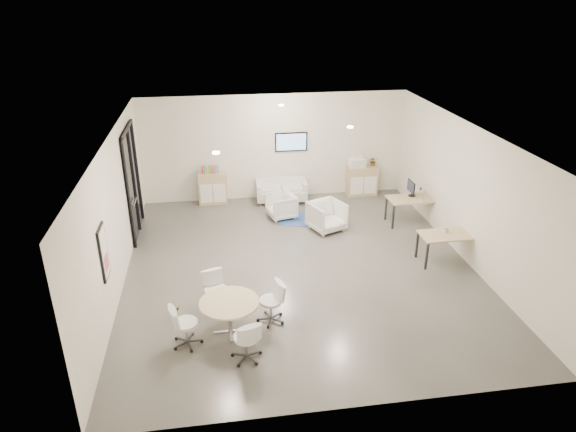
% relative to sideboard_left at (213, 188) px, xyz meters
% --- Properties ---
extents(room_shell, '(9.60, 10.60, 4.80)m').
position_rel_sideboard_left_xyz_m(room_shell, '(1.93, -4.25, 1.12)').
color(room_shell, '#4E4C47').
rests_on(room_shell, ground).
extents(glass_door, '(0.09, 1.90, 2.85)m').
position_rel_sideboard_left_xyz_m(glass_door, '(-2.02, -1.75, 1.03)').
color(glass_door, black).
rests_on(glass_door, room_shell).
extents(artwork, '(0.05, 0.54, 1.04)m').
position_rel_sideboard_left_xyz_m(artwork, '(-2.04, -5.85, 1.07)').
color(artwork, black).
rests_on(artwork, room_shell).
extents(wall_tv, '(0.98, 0.06, 0.58)m').
position_rel_sideboard_left_xyz_m(wall_tv, '(2.43, 0.21, 1.27)').
color(wall_tv, black).
rests_on(wall_tv, room_shell).
extents(ceiling_spots, '(3.14, 4.14, 0.03)m').
position_rel_sideboard_left_xyz_m(ceiling_spots, '(1.73, -3.42, 2.70)').
color(ceiling_spots, '#FFEAC6').
rests_on(ceiling_spots, room_shell).
extents(sideboard_left, '(0.85, 0.44, 0.96)m').
position_rel_sideboard_left_xyz_m(sideboard_left, '(0.00, 0.00, 0.00)').
color(sideboard_left, tan).
rests_on(sideboard_left, room_shell).
extents(sideboard_right, '(0.94, 0.45, 0.94)m').
position_rel_sideboard_left_xyz_m(sideboard_right, '(4.65, -0.01, -0.01)').
color(sideboard_right, tan).
rests_on(sideboard_right, room_shell).
extents(books, '(0.49, 0.14, 0.22)m').
position_rel_sideboard_left_xyz_m(books, '(-0.04, 0.00, 0.59)').
color(books, red).
rests_on(books, sideboard_left).
extents(printer, '(0.51, 0.44, 0.33)m').
position_rel_sideboard_left_xyz_m(printer, '(4.46, -0.00, 0.61)').
color(printer, white).
rests_on(printer, sideboard_right).
extents(loveseat, '(1.55, 0.82, 0.57)m').
position_rel_sideboard_left_xyz_m(loveseat, '(2.07, -0.14, -0.17)').
color(loveseat, white).
rests_on(loveseat, room_shell).
extents(blue_rug, '(1.74, 1.37, 0.01)m').
position_rel_sideboard_left_xyz_m(blue_rug, '(2.60, -1.62, -0.47)').
color(blue_rug, '#2A4E82').
rests_on(blue_rug, room_shell).
extents(armchair_left, '(0.84, 0.87, 0.76)m').
position_rel_sideboard_left_xyz_m(armchair_left, '(1.90, -1.38, -0.10)').
color(armchair_left, white).
rests_on(armchair_left, room_shell).
extents(armchair_right, '(1.08, 1.05, 0.87)m').
position_rel_sideboard_left_xyz_m(armchair_right, '(3.00, -2.38, -0.04)').
color(armchair_right, white).
rests_on(armchair_right, room_shell).
extents(desk_rear, '(1.45, 0.77, 0.74)m').
position_rel_sideboard_left_xyz_m(desk_rear, '(5.45, -2.29, 0.19)').
color(desk_rear, tan).
rests_on(desk_rear, room_shell).
extents(desk_front, '(1.40, 0.71, 0.72)m').
position_rel_sideboard_left_xyz_m(desk_front, '(5.46, -4.52, 0.17)').
color(desk_front, tan).
rests_on(desk_front, room_shell).
extents(monitor, '(0.20, 0.50, 0.44)m').
position_rel_sideboard_left_xyz_m(monitor, '(5.41, -2.14, 0.50)').
color(monitor, black).
rests_on(monitor, desk_rear).
extents(round_table, '(1.12, 1.12, 0.68)m').
position_rel_sideboard_left_xyz_m(round_table, '(0.20, -6.52, 0.12)').
color(round_table, tan).
rests_on(round_table, room_shell).
extents(meeting_chairs, '(2.34, 2.34, 0.82)m').
position_rel_sideboard_left_xyz_m(meeting_chairs, '(0.20, -6.52, -0.07)').
color(meeting_chairs, white).
rests_on(meeting_chairs, room_shell).
extents(plant_cabinet, '(0.33, 0.35, 0.23)m').
position_rel_sideboard_left_xyz_m(plant_cabinet, '(4.98, -0.01, 0.58)').
color(plant_cabinet, '#3F7F3F').
rests_on(plant_cabinet, sideboard_right).
extents(plant_floor, '(0.24, 0.33, 0.13)m').
position_rel_sideboard_left_xyz_m(plant_floor, '(-0.85, -5.95, -0.41)').
color(plant_floor, '#3F7F3F').
rests_on(plant_floor, room_shell).
extents(cup, '(0.12, 0.10, 0.12)m').
position_rel_sideboard_left_xyz_m(cup, '(5.41, -4.44, 0.31)').
color(cup, white).
rests_on(cup, desk_front).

